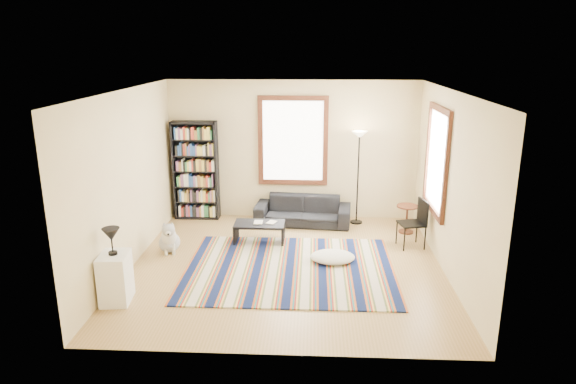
{
  "coord_description": "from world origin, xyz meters",
  "views": [
    {
      "loc": [
        0.41,
        -7.67,
        3.45
      ],
      "look_at": [
        0.0,
        0.5,
        1.1
      ],
      "focal_mm": 32.0,
      "sensor_mm": 36.0,
      "label": 1
    }
  ],
  "objects_px": {
    "dog": "(169,236)",
    "floor_lamp": "(358,178)",
    "bookshelf": "(196,171)",
    "floor_cushion": "(333,257)",
    "sofa": "(303,211)",
    "coffee_table": "(260,232)",
    "side_table": "(407,219)",
    "folding_chair": "(411,224)",
    "white_cabinet": "(115,278)"
  },
  "relations": [
    {
      "from": "bookshelf",
      "to": "side_table",
      "type": "relative_size",
      "value": 3.7
    },
    {
      "from": "bookshelf",
      "to": "floor_cushion",
      "type": "relative_size",
      "value": 2.73
    },
    {
      "from": "bookshelf",
      "to": "white_cabinet",
      "type": "relative_size",
      "value": 2.86
    },
    {
      "from": "floor_cushion",
      "to": "bookshelf",
      "type": "bearing_deg",
      "value": 141.68
    },
    {
      "from": "side_table",
      "to": "floor_lamp",
      "type": "bearing_deg",
      "value": 150.67
    },
    {
      "from": "dog",
      "to": "floor_cushion",
      "type": "bearing_deg",
      "value": -21.47
    },
    {
      "from": "coffee_table",
      "to": "dog",
      "type": "height_order",
      "value": "dog"
    },
    {
      "from": "coffee_table",
      "to": "side_table",
      "type": "relative_size",
      "value": 1.67
    },
    {
      "from": "floor_cushion",
      "to": "folding_chair",
      "type": "height_order",
      "value": "folding_chair"
    },
    {
      "from": "bookshelf",
      "to": "folding_chair",
      "type": "xyz_separation_m",
      "value": [
        4.11,
        -1.4,
        -0.57
      ]
    },
    {
      "from": "bookshelf",
      "to": "floor_cushion",
      "type": "distance_m",
      "value": 3.58
    },
    {
      "from": "white_cabinet",
      "to": "dog",
      "type": "relative_size",
      "value": 1.24
    },
    {
      "from": "floor_lamp",
      "to": "side_table",
      "type": "xyz_separation_m",
      "value": [
        0.91,
        -0.51,
        -0.66
      ]
    },
    {
      "from": "floor_cushion",
      "to": "floor_lamp",
      "type": "relative_size",
      "value": 0.39
    },
    {
      "from": "floor_cushion",
      "to": "sofa",
      "type": "bearing_deg",
      "value": 105.94
    },
    {
      "from": "floor_lamp",
      "to": "white_cabinet",
      "type": "distance_m",
      "value": 5.02
    },
    {
      "from": "sofa",
      "to": "bookshelf",
      "type": "height_order",
      "value": "bookshelf"
    },
    {
      "from": "dog",
      "to": "sofa",
      "type": "bearing_deg",
      "value": 19.46
    },
    {
      "from": "bookshelf",
      "to": "folding_chair",
      "type": "bearing_deg",
      "value": -18.76
    },
    {
      "from": "sofa",
      "to": "floor_cushion",
      "type": "relative_size",
      "value": 2.56
    },
    {
      "from": "coffee_table",
      "to": "bookshelf",
      "type": "bearing_deg",
      "value": 137.57
    },
    {
      "from": "bookshelf",
      "to": "coffee_table",
      "type": "bearing_deg",
      "value": -42.43
    },
    {
      "from": "side_table",
      "to": "dog",
      "type": "xyz_separation_m",
      "value": [
        -4.25,
        -1.15,
        0.01
      ]
    },
    {
      "from": "floor_cushion",
      "to": "side_table",
      "type": "distance_m",
      "value": 2.07
    },
    {
      "from": "floor_cushion",
      "to": "side_table",
      "type": "xyz_separation_m",
      "value": [
        1.45,
        1.47,
        0.18
      ]
    },
    {
      "from": "bookshelf",
      "to": "floor_cushion",
      "type": "height_order",
      "value": "bookshelf"
    },
    {
      "from": "white_cabinet",
      "to": "dog",
      "type": "bearing_deg",
      "value": 76.13
    },
    {
      "from": "floor_lamp",
      "to": "folding_chair",
      "type": "distance_m",
      "value": 1.58
    },
    {
      "from": "sofa",
      "to": "coffee_table",
      "type": "relative_size",
      "value": 2.08
    },
    {
      "from": "coffee_table",
      "to": "dog",
      "type": "relative_size",
      "value": 1.6
    },
    {
      "from": "bookshelf",
      "to": "floor_lamp",
      "type": "bearing_deg",
      "value": -2.99
    },
    {
      "from": "floor_lamp",
      "to": "folding_chair",
      "type": "relative_size",
      "value": 2.16
    },
    {
      "from": "coffee_table",
      "to": "white_cabinet",
      "type": "xyz_separation_m",
      "value": [
        -1.76,
        -2.34,
        0.17
      ]
    },
    {
      "from": "side_table",
      "to": "white_cabinet",
      "type": "height_order",
      "value": "white_cabinet"
    },
    {
      "from": "floor_lamp",
      "to": "folding_chair",
      "type": "bearing_deg",
      "value": -55.08
    },
    {
      "from": "coffee_table",
      "to": "floor_lamp",
      "type": "xyz_separation_m",
      "value": [
        1.84,
        1.13,
        0.75
      ]
    },
    {
      "from": "dog",
      "to": "side_table",
      "type": "bearing_deg",
      "value": 0.09
    },
    {
      "from": "floor_cushion",
      "to": "folding_chair",
      "type": "xyz_separation_m",
      "value": [
        1.4,
        0.75,
        0.34
      ]
    },
    {
      "from": "floor_cushion",
      "to": "floor_lamp",
      "type": "height_order",
      "value": "floor_lamp"
    },
    {
      "from": "sofa",
      "to": "dog",
      "type": "xyz_separation_m",
      "value": [
        -2.27,
        -1.56,
        0.01
      ]
    },
    {
      "from": "bookshelf",
      "to": "floor_cushion",
      "type": "xyz_separation_m",
      "value": [
        2.71,
        -2.15,
        -0.91
      ]
    },
    {
      "from": "bookshelf",
      "to": "coffee_table",
      "type": "xyz_separation_m",
      "value": [
        1.42,
        -1.3,
        -0.82
      ]
    },
    {
      "from": "white_cabinet",
      "to": "dog",
      "type": "xyz_separation_m",
      "value": [
        0.25,
        1.8,
        -0.07
      ]
    },
    {
      "from": "sofa",
      "to": "bookshelf",
      "type": "distance_m",
      "value": 2.31
    },
    {
      "from": "floor_cushion",
      "to": "dog",
      "type": "distance_m",
      "value": 2.83
    },
    {
      "from": "sofa",
      "to": "dog",
      "type": "height_order",
      "value": "dog"
    },
    {
      "from": "floor_cushion",
      "to": "coffee_table",
      "type": "bearing_deg",
      "value": 146.8
    },
    {
      "from": "dog",
      "to": "floor_lamp",
      "type": "bearing_deg",
      "value": 11.34
    },
    {
      "from": "sofa",
      "to": "bookshelf",
      "type": "bearing_deg",
      "value": 178.31
    },
    {
      "from": "side_table",
      "to": "dog",
      "type": "bearing_deg",
      "value": -164.86
    }
  ]
}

